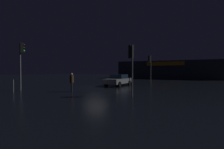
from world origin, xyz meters
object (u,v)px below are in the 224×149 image
store_building (168,70)px  pedestrian (72,81)px  traffic_signal_main (150,63)px  traffic_signal_opposite (22,56)px  traffic_signal_cross_left (131,57)px  car_near (118,80)px

store_building → pedestrian: store_building is taller
store_building → traffic_signal_main: store_building is taller
traffic_signal_main → pedestrian: (-4.37, -10.12, -1.88)m
store_building → traffic_signal_opposite: 33.51m
store_building → traffic_signal_cross_left: size_ratio=5.92×
traffic_signal_main → traffic_signal_cross_left: size_ratio=1.02×
traffic_signal_cross_left → pedestrian: bearing=177.1°
pedestrian → traffic_signal_opposite: bearing=-165.7°
traffic_signal_opposite → store_building: bearing=75.5°
traffic_signal_cross_left → car_near: (-4.44, 7.54, -2.14)m
traffic_signal_opposite → traffic_signal_main: bearing=50.8°
traffic_signal_opposite → pedestrian: (4.90, 1.25, -2.32)m
traffic_signal_main → traffic_signal_opposite: 14.68m
store_building → pedestrian: (-3.49, -31.17, -1.06)m
traffic_signal_opposite → traffic_signal_cross_left: size_ratio=1.21×
traffic_signal_cross_left → car_near: bearing=120.5°
traffic_signal_main → pedestrian: bearing=-113.4°
traffic_signal_opposite → pedestrian: bearing=14.3°
traffic_signal_opposite → car_near: (6.13, 8.50, -2.56)m
traffic_signal_main → traffic_signal_opposite: bearing=-129.2°
car_near → pedestrian: bearing=-99.6°
traffic_signal_opposite → car_near: traffic_signal_opposite is taller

